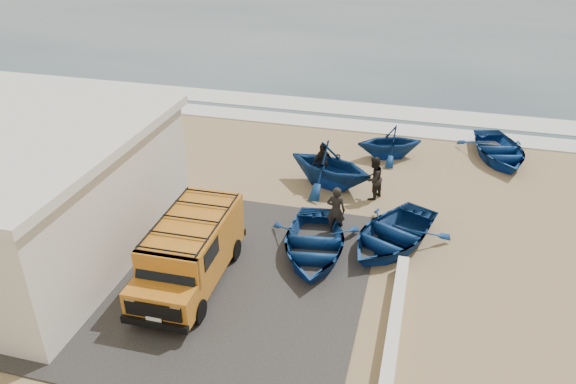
# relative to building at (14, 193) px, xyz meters

# --- Properties ---
(ground) EXTENTS (160.00, 160.00, 0.00)m
(ground) POSITION_rel_building_xyz_m (7.50, 2.00, -2.16)
(ground) COLOR #A1875D
(slab) EXTENTS (12.00, 10.00, 0.05)m
(slab) POSITION_rel_building_xyz_m (5.50, -0.00, -2.14)
(slab) COLOR #373532
(slab) RESTS_ON ground
(surf_line) EXTENTS (180.00, 1.60, 0.06)m
(surf_line) POSITION_rel_building_xyz_m (7.50, 14.00, -2.13)
(surf_line) COLOR white
(surf_line) RESTS_ON ground
(surf_wash) EXTENTS (180.00, 2.20, 0.04)m
(surf_wash) POSITION_rel_building_xyz_m (7.50, 16.50, -2.14)
(surf_wash) COLOR white
(surf_wash) RESTS_ON ground
(building) EXTENTS (8.40, 9.40, 4.30)m
(building) POSITION_rel_building_xyz_m (0.00, 0.00, 0.00)
(building) COLOR white
(building) RESTS_ON ground
(parapet) EXTENTS (0.35, 6.00, 0.55)m
(parapet) POSITION_rel_building_xyz_m (12.50, -1.00, -1.89)
(parapet) COLOR silver
(parapet) RESTS_ON ground
(van) EXTENTS (2.08, 5.02, 2.14)m
(van) POSITION_rel_building_xyz_m (6.17, -0.19, -1.01)
(van) COLOR #C6751D
(van) RESTS_ON ground
(boat_near_left) EXTENTS (3.72, 4.76, 0.90)m
(boat_near_left) POSITION_rel_building_xyz_m (9.51, 2.15, -1.71)
(boat_near_left) COLOR navy
(boat_near_left) RESTS_ON ground
(boat_near_right) EXTENTS (4.64, 5.25, 0.90)m
(boat_near_right) POSITION_rel_building_xyz_m (11.99, 3.38, -1.71)
(boat_near_right) COLOR navy
(boat_near_right) RESTS_ON ground
(boat_mid_left) EXTENTS (4.60, 4.31, 1.96)m
(boat_mid_left) POSITION_rel_building_xyz_m (9.09, 7.11, -1.19)
(boat_mid_left) COLOR navy
(boat_mid_left) RESTS_ON ground
(boat_far_left) EXTENTS (3.62, 3.39, 1.54)m
(boat_far_left) POSITION_rel_building_xyz_m (11.17, 10.57, -1.39)
(boat_far_left) COLOR navy
(boat_far_left) RESTS_ON ground
(boat_far_right) EXTENTS (4.01, 4.92, 0.89)m
(boat_far_right) POSITION_rel_building_xyz_m (15.99, 11.65, -1.72)
(boat_far_right) COLOR navy
(boat_far_right) RESTS_ON ground
(fisherman_front) EXTENTS (0.68, 0.46, 1.84)m
(fisherman_front) POSITION_rel_building_xyz_m (9.97, 3.67, -1.24)
(fisherman_front) COLOR black
(fisherman_front) RESTS_ON ground
(fisherman_middle) EXTENTS (0.99, 1.07, 1.78)m
(fisherman_middle) POSITION_rel_building_xyz_m (10.93, 6.56, -1.28)
(fisherman_middle) COLOR black
(fisherman_middle) RESTS_ON ground
(fisherman_back) EXTENTS (0.97, 1.10, 1.79)m
(fisherman_back) POSITION_rel_building_xyz_m (8.72, 7.35, -1.27)
(fisherman_back) COLOR black
(fisherman_back) RESTS_ON ground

